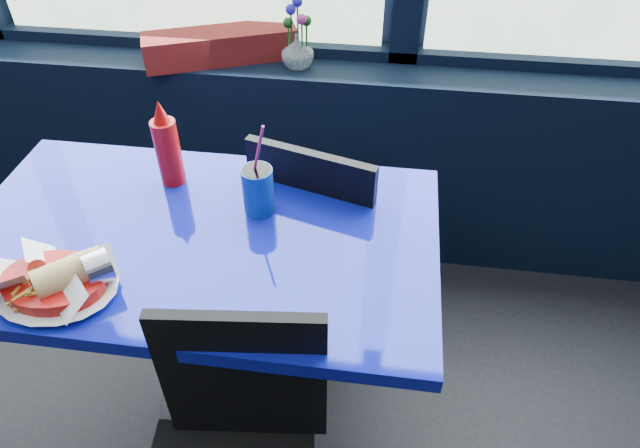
{
  "coord_description": "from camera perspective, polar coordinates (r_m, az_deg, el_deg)",
  "views": [
    {
      "loc": [
        0.75,
        1.0,
        1.71
      ],
      "look_at": [
        0.61,
        1.98,
        0.84
      ],
      "focal_mm": 32.0,
      "sensor_mm": 36.0,
      "label": 1
    }
  ],
  "objects": [
    {
      "name": "food_basket",
      "position": [
        1.4,
        -24.88,
        -5.19
      ],
      "size": [
        0.29,
        0.29,
        0.09
      ],
      "rotation": [
        0.0,
        0.0,
        0.27
      ],
      "color": "#B70F0C",
      "rests_on": "near_table"
    },
    {
      "name": "planter_box",
      "position": [
        2.14,
        -9.89,
        17.16
      ],
      "size": [
        0.54,
        0.32,
        0.11
      ],
      "primitive_type": "cube",
      "rotation": [
        0.0,
        0.0,
        0.39
      ],
      "color": "maroon",
      "rests_on": "window_sill"
    },
    {
      "name": "window_sill",
      "position": [
        2.41,
        -11.77,
        7.46
      ],
      "size": [
        5.0,
        0.26,
        0.8
      ],
      "primitive_type": "cube",
      "color": "black",
      "rests_on": "ground"
    },
    {
      "name": "soda_cup",
      "position": [
        1.46,
        -6.21,
        3.48
      ],
      "size": [
        0.08,
        0.08,
        0.27
      ],
      "rotation": [
        0.0,
        0.0,
        0.39
      ],
      "color": "#0E399A",
      "rests_on": "near_table"
    },
    {
      "name": "near_table",
      "position": [
        1.59,
        -11.22,
        -5.81
      ],
      "size": [
        1.2,
        0.7,
        0.75
      ],
      "color": "black",
      "rests_on": "ground"
    },
    {
      "name": "chair_near_back",
      "position": [
        1.81,
        -1.33,
        -0.53
      ],
      "size": [
        0.48,
        0.49,
        0.87
      ],
      "rotation": [
        0.0,
        0.0,
        2.87
      ],
      "color": "black",
      "rests_on": "ground"
    },
    {
      "name": "flower_vase",
      "position": [
        2.05,
        -2.27,
        17.21
      ],
      "size": [
        0.15,
        0.16,
        0.24
      ],
      "rotation": [
        0.0,
        0.0,
        0.42
      ],
      "color": "silver",
      "rests_on": "window_sill"
    },
    {
      "name": "ketchup_bottle",
      "position": [
        1.59,
        -15.02,
        7.41
      ],
      "size": [
        0.07,
        0.07,
        0.25
      ],
      "color": "#B70F0C",
      "rests_on": "near_table"
    }
  ]
}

